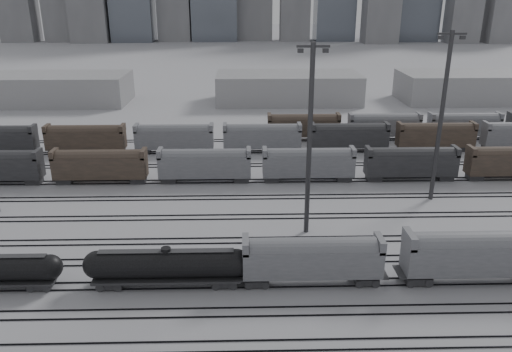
{
  "coord_description": "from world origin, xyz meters",
  "views": [
    {
      "loc": [
        -2.62,
        -45.2,
        29.61
      ],
      "look_at": [
        -0.83,
        23.71,
        4.0
      ],
      "focal_mm": 35.0,
      "sensor_mm": 36.0,
      "label": 1
    }
  ],
  "objects_px": {
    "hopper_car_a": "(312,257)",
    "tank_car_b": "(167,265)",
    "hopper_car_b": "(480,252)",
    "light_mast_c": "(310,137)"
  },
  "relations": [
    {
      "from": "tank_car_b",
      "to": "hopper_car_a",
      "type": "distance_m",
      "value": 15.37
    },
    {
      "from": "light_mast_c",
      "to": "hopper_car_b",
      "type": "bearing_deg",
      "value": -36.19
    },
    {
      "from": "tank_car_b",
      "to": "light_mast_c",
      "type": "bearing_deg",
      "value": 37.22
    },
    {
      "from": "light_mast_c",
      "to": "hopper_car_a",
      "type": "bearing_deg",
      "value": -94.29
    },
    {
      "from": "tank_car_b",
      "to": "light_mast_c",
      "type": "relative_size",
      "value": 0.73
    },
    {
      "from": "hopper_car_a",
      "to": "tank_car_b",
      "type": "bearing_deg",
      "value": 180.0
    },
    {
      "from": "hopper_car_a",
      "to": "light_mast_c",
      "type": "distance_m",
      "value": 15.65
    },
    {
      "from": "tank_car_b",
      "to": "hopper_car_b",
      "type": "bearing_deg",
      "value": -0.0
    },
    {
      "from": "hopper_car_a",
      "to": "light_mast_c",
      "type": "height_order",
      "value": "light_mast_c"
    },
    {
      "from": "hopper_car_a",
      "to": "hopper_car_b",
      "type": "distance_m",
      "value": 17.84
    }
  ]
}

